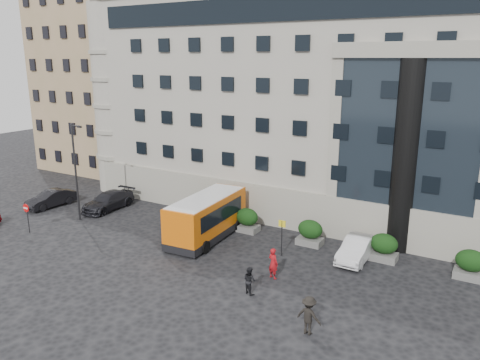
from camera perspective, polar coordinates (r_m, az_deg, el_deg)
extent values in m
plane|color=black|center=(31.10, -8.41, -10.21)|extent=(120.00, 120.00, 0.00)
cube|color=gray|center=(45.49, 15.40, 9.14)|extent=(44.00, 24.00, 18.00)
cylinder|color=black|center=(33.20, 19.56, 2.53)|extent=(1.80, 1.80, 13.00)
cube|color=#917C54|center=(59.30, -14.83, 11.34)|extent=(14.00, 14.00, 20.00)
cube|color=brown|center=(74.82, -6.51, 13.11)|extent=(13.00, 13.00, 22.00)
cube|color=#525250|center=(38.99, -5.80, -4.47)|extent=(1.80, 1.20, 0.50)
ellipsoid|color=black|center=(38.70, -5.84, -3.19)|extent=(1.80, 1.26, 1.34)
cube|color=#525250|center=(36.30, 0.86, -5.88)|extent=(1.80, 1.20, 0.50)
ellipsoid|color=black|center=(35.98, 0.87, -4.51)|extent=(1.80, 1.26, 1.34)
cube|color=#525250|center=(34.19, 8.50, -7.39)|extent=(1.80, 1.20, 0.50)
ellipsoid|color=black|center=(33.86, 8.56, -5.95)|extent=(1.80, 1.26, 1.34)
cube|color=#525250|center=(32.78, 17.03, -8.91)|extent=(1.80, 1.20, 0.50)
ellipsoid|color=black|center=(32.43, 17.15, -7.41)|extent=(1.80, 1.26, 1.34)
cube|color=#525250|center=(32.16, 26.17, -10.30)|extent=(1.80, 1.20, 0.50)
ellipsoid|color=black|center=(31.80, 26.36, -8.79)|extent=(1.80, 1.26, 1.34)
cylinder|color=#262628|center=(39.95, -19.39, 0.82)|extent=(0.16, 0.16, 8.00)
cylinder|color=#262628|center=(38.91, -19.44, 6.25)|extent=(0.90, 0.12, 0.12)
cube|color=black|center=(38.58, -19.00, 6.15)|extent=(0.35, 0.18, 0.14)
cylinder|color=#262628|center=(31.76, 5.11, -7.10)|extent=(0.08, 0.08, 2.50)
cube|color=yellow|center=(31.39, 5.15, -5.32)|extent=(0.50, 0.06, 0.45)
cylinder|color=#262628|center=(39.20, -24.42, -4.35)|extent=(0.08, 0.08, 2.20)
cylinder|color=red|center=(38.90, -24.64, -3.12)|extent=(0.64, 0.05, 0.64)
cube|color=white|center=(38.88, -24.68, -3.14)|extent=(0.45, 0.04, 0.10)
cube|color=#D45C0A|center=(34.46, -4.08, -4.23)|extent=(3.14, 7.79, 2.61)
cube|color=black|center=(34.94, -4.04, -6.41)|extent=(3.18, 7.84, 0.55)
cube|color=black|center=(34.37, -4.09, -3.80)|extent=(3.08, 6.12, 1.14)
cube|color=silver|center=(34.07, -4.12, -2.23)|extent=(2.98, 7.40, 0.18)
cylinder|color=black|center=(33.71, -8.11, -7.34)|extent=(0.34, 0.92, 0.90)
cylinder|color=black|center=(32.38, -4.26, -8.18)|extent=(0.34, 0.92, 0.90)
cylinder|color=black|center=(37.54, -3.86, -4.88)|extent=(0.34, 0.92, 0.90)
cylinder|color=black|center=(36.35, -0.29, -5.51)|extent=(0.34, 0.92, 0.90)
cube|color=maroon|center=(50.57, -12.86, 1.15)|extent=(2.76, 3.75, 2.37)
cube|color=maroon|center=(49.30, -15.14, 0.21)|extent=(2.32, 1.87, 1.61)
cube|color=black|center=(48.87, -15.81, 0.44)|extent=(1.79, 0.44, 0.76)
cylinder|color=black|center=(50.37, -15.66, -0.34)|extent=(0.39, 0.83, 0.80)
cylinder|color=black|center=(48.69, -14.30, -0.76)|extent=(0.39, 0.83, 0.80)
cylinder|color=black|center=(52.07, -12.80, 0.33)|extent=(0.39, 0.83, 0.80)
cylinder|color=black|center=(50.45, -11.40, -0.05)|extent=(0.39, 0.83, 0.80)
imported|color=black|center=(45.26, -22.05, -2.12)|extent=(1.92, 4.62, 1.49)
imported|color=black|center=(42.84, -15.76, -2.47)|extent=(2.34, 5.34, 1.53)
imported|color=black|center=(49.01, -9.15, -0.01)|extent=(3.02, 5.37, 1.42)
imported|color=silver|center=(32.21, 14.06, -8.14)|extent=(1.61, 4.60, 1.51)
imported|color=#A01015|center=(28.77, 4.06, -10.09)|extent=(0.82, 0.67, 1.94)
imported|color=black|center=(27.08, 1.16, -12.12)|extent=(0.95, 0.86, 1.61)
imported|color=black|center=(23.70, 8.39, -16.02)|extent=(1.33, 0.85, 1.96)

